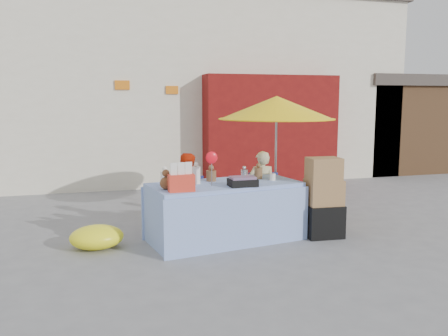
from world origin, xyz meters
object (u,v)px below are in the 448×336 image
object	(u,v)px
chair_right	(265,211)
vendor_beige	(262,188)
box_stack	(323,201)
vendor_orange	(186,192)
umbrella	(277,108)
chair_left	(188,216)
market_table	(224,211)

from	to	relation	value
chair_right	vendor_beige	distance (m)	0.38
box_stack	vendor_beige	bearing A→B (deg)	125.55
vendor_orange	umbrella	bearing A→B (deg)	-161.74
vendor_orange	umbrella	world-z (taller)	umbrella
chair_left	market_table	bearing A→B (deg)	-38.04
chair_left	box_stack	bearing A→B (deg)	-9.24
vendor_orange	umbrella	size ratio (longest dim) A/B	0.58
umbrella	chair_left	bearing A→B (deg)	-169.57
chair_right	chair_left	bearing A→B (deg)	-167.27
chair_left	chair_right	distance (m)	1.25
chair_right	box_stack	size ratio (longest dim) A/B	0.71
chair_left	vendor_beige	world-z (taller)	vendor_beige
market_table	vendor_beige	bearing A→B (deg)	29.09
umbrella	box_stack	size ratio (longest dim) A/B	1.76
vendor_beige	market_table	bearing A→B (deg)	51.39
vendor_beige	vendor_orange	bearing A→B (deg)	12.73
vendor_orange	box_stack	distance (m)	2.09
chair_left	vendor_orange	distance (m)	0.38
chair_right	box_stack	world-z (taller)	box_stack
chair_left	vendor_beige	bearing A→B (deg)	18.90
vendor_beige	chair_right	bearing A→B (deg)	104.21
market_table	chair_left	distance (m)	0.70
vendor_beige	umbrella	size ratio (longest dim) A/B	0.58
market_table	vendor_beige	xyz separation A→B (m)	(0.82, 0.66, 0.17)
box_stack	vendor_orange	bearing A→B (deg)	154.64
umbrella	box_stack	world-z (taller)	umbrella
chair_right	umbrella	bearing A→B (deg)	56.56
chair_right	box_stack	distance (m)	1.03
market_table	box_stack	size ratio (longest dim) A/B	1.96
market_table	vendor_orange	bearing A→B (deg)	113.63
market_table	umbrella	bearing A→B (deg)	26.18
chair_right	vendor_orange	distance (m)	1.31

